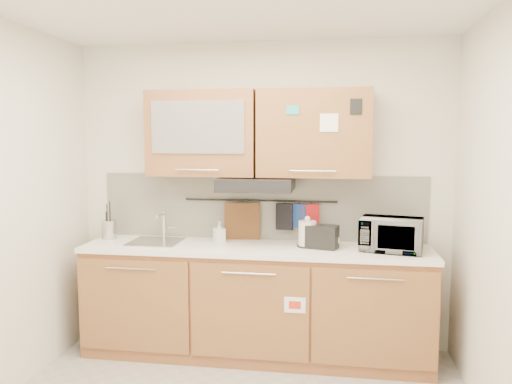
% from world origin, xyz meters
% --- Properties ---
extents(wall_back, '(3.20, 0.00, 3.20)m').
position_xyz_m(wall_back, '(0.00, 1.50, 1.30)').
color(wall_back, silver).
rests_on(wall_back, ground).
extents(base_cabinet, '(2.80, 0.64, 0.88)m').
position_xyz_m(base_cabinet, '(0.00, 1.19, 0.41)').
color(base_cabinet, '#A7673B').
rests_on(base_cabinet, floor).
extents(countertop, '(2.82, 0.62, 0.04)m').
position_xyz_m(countertop, '(0.00, 1.19, 0.90)').
color(countertop, white).
rests_on(countertop, base_cabinet).
extents(backsplash, '(2.80, 0.02, 0.56)m').
position_xyz_m(backsplash, '(0.00, 1.49, 1.20)').
color(backsplash, silver).
rests_on(backsplash, countertop).
extents(upper_cabinets, '(1.82, 0.37, 0.70)m').
position_xyz_m(upper_cabinets, '(-0.00, 1.32, 1.83)').
color(upper_cabinets, '#A7673B').
rests_on(upper_cabinets, wall_back).
extents(range_hood, '(0.60, 0.46, 0.10)m').
position_xyz_m(range_hood, '(0.00, 1.25, 1.42)').
color(range_hood, black).
rests_on(range_hood, upper_cabinets).
extents(sink, '(0.42, 0.40, 0.26)m').
position_xyz_m(sink, '(-0.85, 1.21, 0.92)').
color(sink, silver).
rests_on(sink, countertop).
extents(utensil_rail, '(1.30, 0.02, 0.02)m').
position_xyz_m(utensil_rail, '(0.00, 1.45, 1.26)').
color(utensil_rail, black).
rests_on(utensil_rail, backsplash).
extents(utensil_crock, '(0.14, 0.14, 0.33)m').
position_xyz_m(utensil_crock, '(-1.30, 1.29, 1.00)').
color(utensil_crock, '#B2B1B6').
rests_on(utensil_crock, countertop).
extents(kettle, '(0.18, 0.16, 0.25)m').
position_xyz_m(kettle, '(0.42, 1.23, 1.02)').
color(kettle, silver).
rests_on(kettle, countertop).
extents(toaster, '(0.27, 0.20, 0.19)m').
position_xyz_m(toaster, '(0.54, 1.19, 1.01)').
color(toaster, black).
rests_on(toaster, countertop).
extents(microwave, '(0.52, 0.40, 0.26)m').
position_xyz_m(microwave, '(1.07, 1.18, 1.05)').
color(microwave, '#999999').
rests_on(microwave, countertop).
extents(soap_bottle, '(0.11, 0.11, 0.18)m').
position_xyz_m(soap_bottle, '(-0.32, 1.29, 1.01)').
color(soap_bottle, '#999999').
rests_on(soap_bottle, countertop).
extents(cutting_board, '(0.31, 0.06, 0.38)m').
position_xyz_m(cutting_board, '(-0.15, 1.44, 1.05)').
color(cutting_board, brown).
rests_on(cutting_board, utensil_rail).
extents(oven_mitt, '(0.13, 0.06, 0.20)m').
position_xyz_m(oven_mitt, '(0.34, 1.44, 1.14)').
color(oven_mitt, navy).
rests_on(oven_mitt, utensil_rail).
extents(dark_pouch, '(0.15, 0.06, 0.22)m').
position_xyz_m(dark_pouch, '(0.21, 1.44, 1.13)').
color(dark_pouch, black).
rests_on(dark_pouch, utensil_rail).
extents(pot_holder, '(0.14, 0.05, 0.17)m').
position_xyz_m(pot_holder, '(0.44, 1.44, 1.15)').
color(pot_holder, '#AB161A').
rests_on(pot_holder, utensil_rail).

